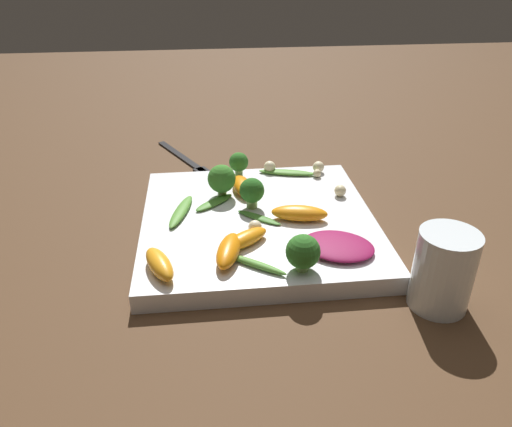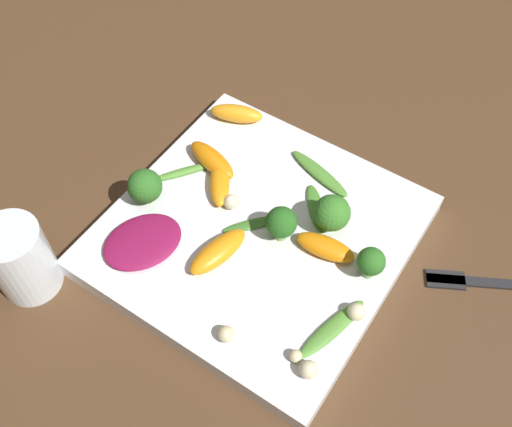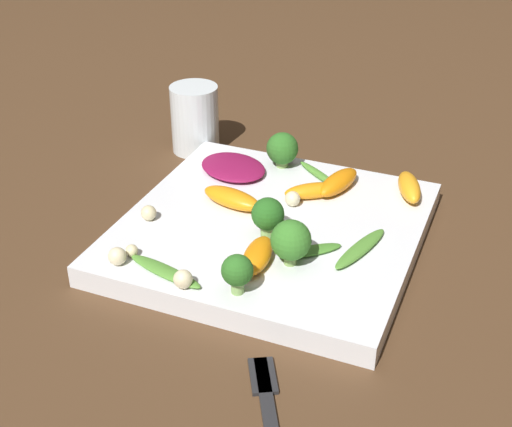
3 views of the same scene
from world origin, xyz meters
name	(u,v)px [view 1 (image 1 of 3)]	position (x,y,z in m)	size (l,w,h in m)	color
ground_plane	(258,232)	(0.00, 0.00, 0.00)	(2.40, 2.40, 0.00)	#4C331E
plate	(258,224)	(0.00, 0.00, 0.01)	(0.30, 0.30, 0.02)	white
drinking_glass	(443,270)	(0.17, -0.17, 0.04)	(0.06, 0.06, 0.09)	white
fork	(190,161)	(-0.09, 0.24, 0.00)	(0.10, 0.17, 0.01)	#262628
radicchio_leaf_0	(338,246)	(0.08, -0.09, 0.03)	(0.10, 0.09, 0.01)	maroon
orange_segment_0	(229,251)	(-0.04, -0.09, 0.03)	(0.04, 0.07, 0.02)	orange
orange_segment_1	(159,264)	(-0.12, -0.11, 0.03)	(0.04, 0.07, 0.02)	orange
orange_segment_2	(299,213)	(0.05, -0.01, 0.03)	(0.08, 0.04, 0.02)	orange
orange_segment_3	(242,186)	(-0.01, 0.07, 0.03)	(0.03, 0.07, 0.02)	orange
orange_segment_4	(245,239)	(-0.02, -0.07, 0.03)	(0.06, 0.06, 0.02)	orange
broccoli_floret_0	(252,191)	(-0.01, 0.03, 0.05)	(0.03, 0.03, 0.04)	#84AD5B
broccoli_floret_1	(303,252)	(0.03, -0.12, 0.05)	(0.04, 0.04, 0.04)	#7A9E51
broccoli_floret_2	(239,163)	(-0.02, 0.12, 0.05)	(0.03, 0.03, 0.04)	#84AD5B
broccoli_floret_3	(222,179)	(-0.04, 0.06, 0.05)	(0.04, 0.04, 0.05)	#7A9E51
arugula_sprig_0	(260,218)	(0.00, -0.01, 0.03)	(0.06, 0.05, 0.00)	#3D7528
arugula_sprig_1	(255,264)	(-0.02, -0.11, 0.03)	(0.07, 0.05, 0.01)	#518E33
arugula_sprig_2	(287,172)	(0.06, 0.12, 0.03)	(0.09, 0.04, 0.01)	#518E33
arugula_sprig_3	(214,202)	(-0.06, 0.04, 0.03)	(0.06, 0.06, 0.01)	#47842D
arugula_sprig_4	(181,211)	(-0.10, 0.02, 0.03)	(0.04, 0.09, 0.01)	#518E33
macadamia_nut_0	(317,173)	(0.10, 0.11, 0.03)	(0.01, 0.01, 0.01)	beige
macadamia_nut_1	(255,227)	(-0.01, -0.04, 0.03)	(0.02, 0.02, 0.02)	beige
macadamia_nut_2	(270,167)	(0.03, 0.13, 0.03)	(0.02, 0.02, 0.02)	beige
macadamia_nut_3	(340,191)	(0.12, 0.04, 0.03)	(0.02, 0.02, 0.02)	beige
macadamia_nut_4	(318,167)	(0.11, 0.13, 0.03)	(0.02, 0.02, 0.02)	beige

